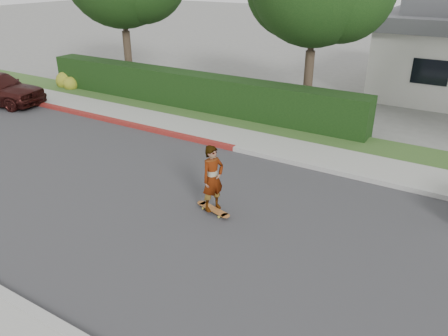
{
  "coord_description": "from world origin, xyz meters",
  "views": [
    {
      "loc": [
        7.56,
        -7.28,
        5.43
      ],
      "look_at": [
        2.55,
        0.92,
        1.0
      ],
      "focal_mm": 35.0,
      "sensor_mm": 36.0,
      "label": 1
    }
  ],
  "objects": [
    {
      "name": "ground",
      "position": [
        0.0,
        0.0,
        0.0
      ],
      "size": [
        120.0,
        120.0,
        0.0
      ],
      "primitive_type": "plane",
      "color": "slate",
      "rests_on": "ground"
    },
    {
      "name": "road",
      "position": [
        0.0,
        0.0,
        0.01
      ],
      "size": [
        60.0,
        8.0,
        0.01
      ],
      "primitive_type": "cube",
      "color": "#2D2D30",
      "rests_on": "ground"
    },
    {
      "name": "curb_far",
      "position": [
        0.0,
        4.1,
        0.07
      ],
      "size": [
        60.0,
        0.2,
        0.15
      ],
      "primitive_type": "cube",
      "color": "#9E9E99",
      "rests_on": "ground"
    },
    {
      "name": "curb_red_section",
      "position": [
        -5.0,
        4.1,
        0.08
      ],
      "size": [
        12.0,
        0.21,
        0.15
      ],
      "primitive_type": "cube",
      "color": "maroon",
      "rests_on": "ground"
    },
    {
      "name": "sidewalk_far",
      "position": [
        0.0,
        5.0,
        0.06
      ],
      "size": [
        60.0,
        1.6,
        0.12
      ],
      "primitive_type": "cube",
      "color": "gray",
      "rests_on": "ground"
    },
    {
      "name": "planting_strip",
      "position": [
        0.0,
        6.6,
        0.05
      ],
      "size": [
        60.0,
        1.6,
        0.1
      ],
      "primitive_type": "cube",
      "color": "#2D4C1E",
      "rests_on": "ground"
    },
    {
      "name": "hedge",
      "position": [
        -3.0,
        7.2,
        0.75
      ],
      "size": [
        15.0,
        1.0,
        1.5
      ],
      "primitive_type": "cube",
      "color": "black",
      "rests_on": "ground"
    },
    {
      "name": "flowering_shrub",
      "position": [
        -10.01,
        6.74,
        0.33
      ],
      "size": [
        1.4,
        1.0,
        0.9
      ],
      "color": "#2D4C19",
      "rests_on": "ground"
    },
    {
      "name": "skateboard",
      "position": [
        2.55,
        0.42,
        0.09
      ],
      "size": [
        1.08,
        0.47,
        0.1
      ],
      "rotation": [
        0.0,
        0.0,
        -0.25
      ],
      "color": "gold",
      "rests_on": "ground"
    },
    {
      "name": "skateboarder",
      "position": [
        2.55,
        0.42,
        0.93
      ],
      "size": [
        0.56,
        0.69,
        1.64
      ],
      "primitive_type": "imported",
      "rotation": [
        0.0,
        0.0,
        1.24
      ],
      "color": "white",
      "rests_on": "skateboard"
    }
  ]
}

